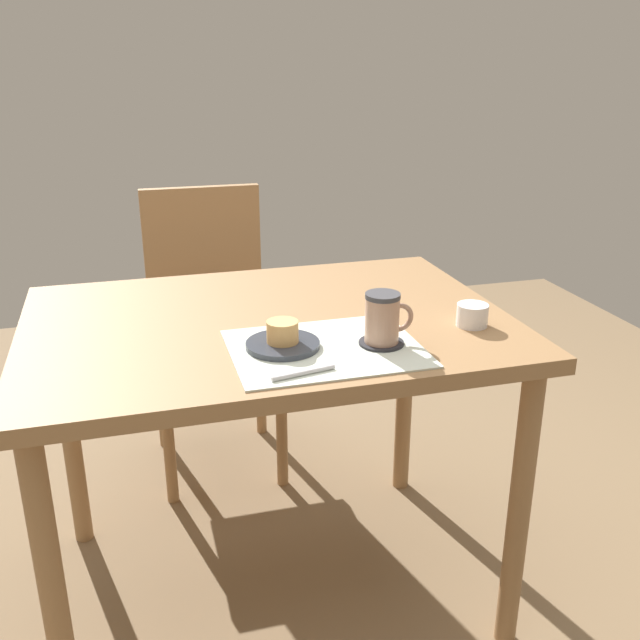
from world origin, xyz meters
TOP-DOWN VIEW (x-y plane):
  - ground_plane at (0.00, 0.00)m, footprint 4.40×4.40m
  - dining_table at (0.00, 0.00)m, footprint 1.10×0.78m
  - wooden_chair at (-0.05, 0.71)m, footprint 0.42×0.42m
  - placemat at (0.08, -0.21)m, footprint 0.39×0.31m
  - pastry_plate at (-0.01, -0.19)m, footprint 0.15×0.15m
  - pastry at (-0.01, -0.19)m, footprint 0.07×0.07m
  - coffee_coaster at (0.19, -0.22)m, footprint 0.09×0.09m
  - coffee_mug at (0.20, -0.22)m, footprint 0.11×0.07m
  - teaspoon at (0.00, -0.33)m, footprint 0.13×0.03m
  - sugar_bowl at (0.43, -0.17)m, footprint 0.07×0.07m

SIDE VIEW (x-z plane):
  - ground_plane at x=0.00m, z-range -0.02..0.00m
  - wooden_chair at x=-0.05m, z-range 0.04..0.96m
  - dining_table at x=0.00m, z-range 0.29..1.04m
  - placemat at x=0.08m, z-range 0.75..0.76m
  - coffee_coaster at x=0.19m, z-range 0.76..0.76m
  - teaspoon at x=0.00m, z-range 0.76..0.77m
  - pastry_plate at x=-0.01m, z-range 0.76..0.77m
  - sugar_bowl at x=0.43m, z-range 0.75..0.80m
  - pastry at x=-0.01m, z-range 0.77..0.82m
  - coffee_mug at x=0.20m, z-range 0.76..0.87m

